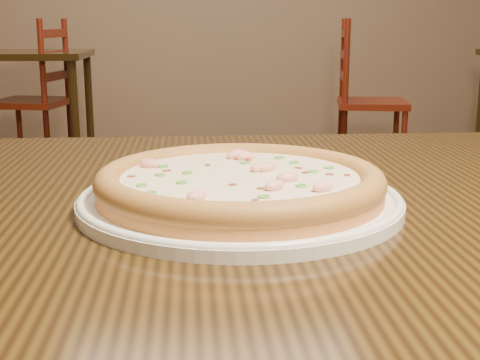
{
  "coord_description": "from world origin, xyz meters",
  "views": [
    {
      "loc": [
        -0.12,
        -1.0,
        0.94
      ],
      "look_at": [
        -0.07,
        -0.33,
        0.78
      ],
      "focal_mm": 50.0,
      "sensor_mm": 36.0,
      "label": 1
    }
  ],
  "objects": [
    {
      "name": "hero_table",
      "position": [
        0.05,
        -0.28,
        0.65
      ],
      "size": [
        1.2,
        0.8,
        0.75
      ],
      "color": "black",
      "rests_on": "ground"
    },
    {
      "name": "plate",
      "position": [
        -0.07,
        -0.33,
        0.76
      ],
      "size": [
        0.34,
        0.34,
        0.02
      ],
      "color": "white",
      "rests_on": "hero_table"
    },
    {
      "name": "bg_table_left",
      "position": [
        -1.25,
        3.34,
        0.65
      ],
      "size": [
        1.0,
        0.7,
        0.75
      ],
      "color": "black",
      "rests_on": "ground"
    },
    {
      "name": "chair_c",
      "position": [
        0.97,
        3.12,
        0.44
      ],
      "size": [
        0.49,
        0.49,
        0.95
      ],
      "color": "#5E1B04",
      "rests_on": "ground"
    },
    {
      "name": "chair_b",
      "position": [
        -1.07,
        3.32,
        0.44
      ],
      "size": [
        0.5,
        0.5,
        0.95
      ],
      "color": "#5E1B04",
      "rests_on": "ground"
    },
    {
      "name": "pizza",
      "position": [
        -0.07,
        -0.33,
        0.78
      ],
      "size": [
        0.3,
        0.3,
        0.03
      ],
      "color": "#C28746",
      "rests_on": "plate"
    }
  ]
}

